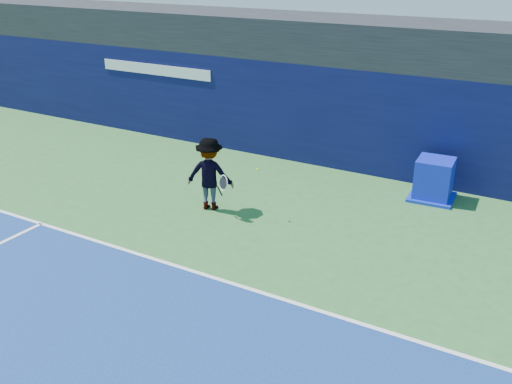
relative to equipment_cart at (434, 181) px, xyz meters
The scene contains 7 objects.
ground 9.61m from the equipment_cart, 106.45° to the right, with size 80.00×80.00×0.00m, color #30692F.
baseline 6.79m from the equipment_cart, 113.65° to the right, with size 24.00×0.10×0.01m, color white.
stadium_band 4.72m from the equipment_cart, 139.84° to the left, with size 36.00×3.00×1.20m, color black.
back_wall_assembly 3.18m from the equipment_cart, 154.59° to the left, with size 36.00×1.03×3.00m.
equipment_cart is the anchor object (origin of this frame).
tennis_player 5.84m from the equipment_cart, 144.09° to the right, with size 1.43×1.00×1.85m.
tennis_ball 4.81m from the equipment_cart, 136.02° to the right, with size 0.07×0.07×0.07m.
Camera 1 is at (5.54, -5.09, 5.97)m, focal length 40.00 mm.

